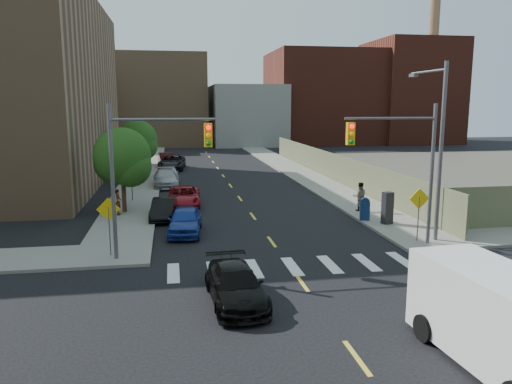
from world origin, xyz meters
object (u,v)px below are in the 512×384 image
object	(u,v)px
parked_car_blue	(185,221)
cargo_van	(498,317)
parked_car_white	(170,173)
parked_car_maroon	(167,160)
parked_car_silver	(166,178)
parked_car_grey	(172,162)
payphone	(387,208)
parked_car_red	(184,197)
black_sedan	(235,285)
pedestrian_west	(118,202)
pedestrian_east	(360,197)
mailbox	(365,209)
parked_car_black	(164,209)

from	to	relation	value
parked_car_blue	cargo_van	distance (m)	17.25
parked_car_white	parked_car_maroon	xyz separation A→B (m)	(-0.41, 10.22, 0.16)
parked_car_silver	parked_car_grey	bearing A→B (deg)	85.45
parked_car_blue	parked_car_maroon	size ratio (longest dim) A/B	0.92
parked_car_white	payphone	bearing A→B (deg)	-60.96
parked_car_red	parked_car_silver	distance (m)	8.71
black_sedan	pedestrian_west	bearing A→B (deg)	107.28
cargo_van	pedestrian_east	bearing A→B (deg)	75.24
mailbox	payphone	distance (m)	1.46
parked_car_white	pedestrian_east	distance (m)	20.37
parked_car_white	parked_car_maroon	size ratio (longest dim) A/B	0.77
parked_car_black	parked_car_red	bearing A→B (deg)	76.23
parked_car_black	parked_car_grey	xyz separation A→B (m)	(0.58, 23.72, 0.14)
parked_car_black	black_sedan	bearing A→B (deg)	-73.47
pedestrian_east	black_sedan	bearing A→B (deg)	66.89
pedestrian_west	parked_car_blue	bearing A→B (deg)	-134.40
parked_car_maroon	parked_car_grey	size ratio (longest dim) A/B	0.83
parked_car_maroon	parked_car_black	bearing A→B (deg)	-95.80
parked_car_grey	pedestrian_west	size ratio (longest dim) A/B	3.50
parked_car_white	parked_car_grey	world-z (taller)	parked_car_grey
parked_car_blue	cargo_van	size ratio (longest dim) A/B	0.73
payphone	pedestrian_east	xyz separation A→B (m)	(-0.26, 3.64, 0.00)
parked_car_red	parked_car_silver	xyz separation A→B (m)	(-1.30, 8.61, 0.06)
parked_car_white	parked_car_silver	bearing A→B (deg)	-98.60
parked_car_red	black_sedan	xyz separation A→B (m)	(1.37, -17.35, -0.03)
black_sedan	pedestrian_east	world-z (taller)	pedestrian_east
parked_car_silver	parked_car_grey	xyz separation A→B (m)	(0.58, 11.37, 0.05)
parked_car_maroon	black_sedan	world-z (taller)	parked_car_maroon
parked_car_red	parked_car_white	xyz separation A→B (m)	(-0.89, 12.42, -0.07)
parked_car_blue	black_sedan	size ratio (longest dim) A/B	0.95
parked_car_silver	mailbox	bearing A→B (deg)	-53.72
pedestrian_west	pedestrian_east	xyz separation A→B (m)	(15.24, -1.33, 0.12)
parked_car_black	parked_car_grey	world-z (taller)	parked_car_grey
pedestrian_west	pedestrian_east	distance (m)	15.30
cargo_van	parked_car_blue	bearing A→B (deg)	112.67
parked_car_silver	pedestrian_east	size ratio (longest dim) A/B	2.74
parked_car_black	parked_car_maroon	world-z (taller)	parked_car_maroon
cargo_van	payphone	world-z (taller)	cargo_van
parked_car_blue	black_sedan	xyz separation A→B (m)	(1.48, -9.95, -0.08)
parked_car_blue	cargo_van	bearing A→B (deg)	-57.16
parked_car_maroon	parked_car_blue	bearing A→B (deg)	-93.54
parked_car_blue	parked_car_white	bearing A→B (deg)	98.02
parked_car_maroon	cargo_van	distance (m)	46.28
parked_car_red	parked_car_maroon	xyz separation A→B (m)	(-1.30, 22.64, 0.09)
parked_car_black	black_sedan	world-z (taller)	black_sedan
parked_car_blue	payphone	xyz separation A→B (m)	(11.52, -0.24, 0.35)
parked_car_white	pedestrian_west	distance (m)	15.44
parked_car_blue	pedestrian_east	world-z (taller)	pedestrian_east
parked_car_black	black_sedan	size ratio (longest dim) A/B	0.86
cargo_van	pedestrian_east	size ratio (longest dim) A/B	3.16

